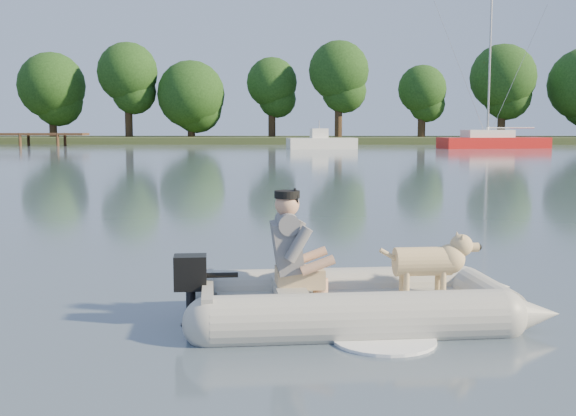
{
  "coord_description": "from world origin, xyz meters",
  "views": [
    {
      "loc": [
        0.22,
        -5.9,
        1.69
      ],
      "look_at": [
        0.09,
        2.24,
        0.75
      ],
      "focal_mm": 45.0,
      "sensor_mm": 36.0,
      "label": 1
    }
  ],
  "objects_px": {
    "dinghy": "(360,262)",
    "motorboat": "(322,135)",
    "man": "(289,243)",
    "sailboat": "(492,142)",
    "dog": "(423,267)"
  },
  "relations": [
    {
      "from": "man",
      "to": "motorboat",
      "type": "relative_size",
      "value": 0.19
    },
    {
      "from": "man",
      "to": "motorboat",
      "type": "bearing_deg",
      "value": 81.2
    },
    {
      "from": "dog",
      "to": "motorboat",
      "type": "relative_size",
      "value": 0.16
    },
    {
      "from": "man",
      "to": "dog",
      "type": "xyz_separation_m",
      "value": [
        1.17,
        0.14,
        -0.23
      ]
    },
    {
      "from": "sailboat",
      "to": "dog",
      "type": "bearing_deg",
      "value": -116.75
    },
    {
      "from": "man",
      "to": "dog",
      "type": "height_order",
      "value": "man"
    },
    {
      "from": "motorboat",
      "to": "sailboat",
      "type": "height_order",
      "value": "sailboat"
    },
    {
      "from": "motorboat",
      "to": "sailboat",
      "type": "xyz_separation_m",
      "value": [
        12.47,
        1.59,
        -0.48
      ]
    },
    {
      "from": "dinghy",
      "to": "sailboat",
      "type": "xyz_separation_m",
      "value": [
        13.48,
        46.71,
        -0.04
      ]
    },
    {
      "from": "sailboat",
      "to": "motorboat",
      "type": "bearing_deg",
      "value": 176.0
    },
    {
      "from": "man",
      "to": "sailboat",
      "type": "distance_m",
      "value": 48.82
    },
    {
      "from": "dinghy",
      "to": "man",
      "type": "height_order",
      "value": "man"
    },
    {
      "from": "dinghy",
      "to": "dog",
      "type": "height_order",
      "value": "dinghy"
    },
    {
      "from": "dinghy",
      "to": "motorboat",
      "type": "relative_size",
      "value": 0.82
    },
    {
      "from": "motorboat",
      "to": "dog",
      "type": "bearing_deg",
      "value": -101.35
    }
  ]
}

